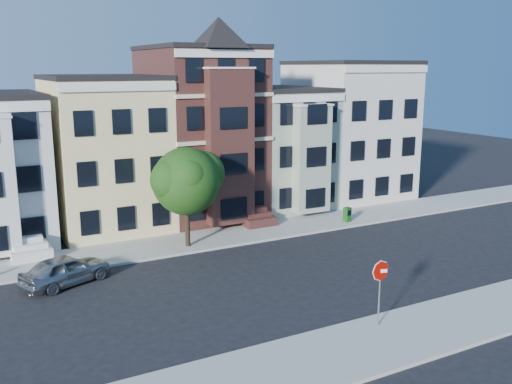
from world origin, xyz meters
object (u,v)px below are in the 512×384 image
parked_car (66,270)px  stop_sign (379,289)px  street_tree (186,186)px  newspaper_box (347,214)px

parked_car → stop_sign: bearing=-158.8°
stop_sign → parked_car: bearing=152.3°
street_tree → newspaper_box: size_ratio=7.34×
parked_car → street_tree: bearing=-92.7°
newspaper_box → street_tree: bearing=167.8°
street_tree → newspaper_box: street_tree is taller
street_tree → parked_car: bearing=-161.1°
parked_car → newspaper_box: parked_car is taller
street_tree → newspaper_box: (11.95, -0.13, -3.22)m
street_tree → stop_sign: bearing=-78.1°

